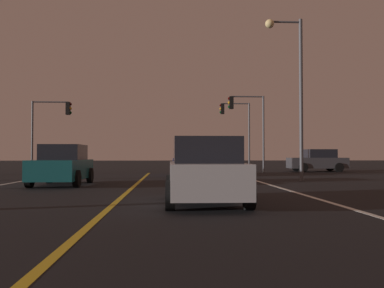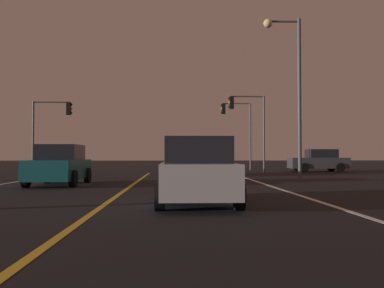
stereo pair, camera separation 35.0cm
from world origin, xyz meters
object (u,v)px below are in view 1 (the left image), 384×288
Objects in this scene: traffic_light_far_right at (236,121)px; car_ahead_far at (187,162)px; traffic_light_near_right at (247,116)px; street_lamp_right_far at (293,78)px; car_lead_same_lane at (205,172)px; car_crossing_side at (318,161)px; car_oncoming at (63,165)px; traffic_light_near_left at (52,120)px.

car_ahead_far is at bearing 64.39° from traffic_light_far_right.
traffic_light_near_right is 5.50m from traffic_light_far_right.
traffic_light_far_right is at bearing -88.49° from street_lamp_right_far.
car_ahead_far is 0.75× the size of traffic_light_far_right.
car_lead_same_lane is 25.57m from traffic_light_far_right.
traffic_light_near_right is (4.49, 3.94, 3.27)m from car_ahead_far.
car_crossing_side is 0.77× the size of traffic_light_near_right.
car_crossing_side is 7.78m from traffic_light_far_right.
street_lamp_right_far is (5.13, 9.46, 4.21)m from car_lead_same_lane.
car_lead_same_lane is 20.23m from traffic_light_near_right.
car_ahead_far is 11.00m from traffic_light_far_right.
car_ahead_far is (-10.19, -5.32, 0.00)m from car_crossing_side.
car_crossing_side is at bearing 143.93° from traffic_light_far_right.
car_oncoming is 0.77× the size of traffic_light_near_right.
traffic_light_far_right is at bearing -36.07° from car_crossing_side.
car_ahead_far is 1.00× the size of car_lead_same_lane.
traffic_light_near_right is at bearing 0.00° from traffic_light_near_left.
car_crossing_side is 13.17m from street_lamp_right_far.
traffic_light_near_right is at bearing 13.56° from car_crossing_side.
car_oncoming is 0.85× the size of traffic_light_near_left.
car_crossing_side is 0.54× the size of street_lamp_right_far.
car_oncoming is (-15.78, -13.69, 0.00)m from car_crossing_side.
street_lamp_right_far is (14.38, -9.94, 1.26)m from traffic_light_near_left.
car_ahead_far is at bearing 146.27° from car_oncoming.
car_oncoming is 16.24m from traffic_light_near_right.
car_oncoming is 20.76m from traffic_light_far_right.
car_oncoming is at bearing 40.94° from car_crossing_side.
car_crossing_side is 1.00× the size of car_oncoming.
street_lamp_right_far is at bearing -34.67° from traffic_light_near_left.
car_ahead_far and car_oncoming have the same top height.
car_lead_same_lane is at bearing 76.43° from traffic_light_near_right.
traffic_light_near_left is 0.64× the size of street_lamp_right_far.
car_crossing_side is at bearing -62.44° from car_ahead_far.
traffic_light_near_right is (10.08, 12.31, 3.27)m from car_oncoming.
traffic_light_far_right reaches higher than car_crossing_side.
traffic_light_near_left is 0.89× the size of traffic_light_far_right.
car_oncoming is 13.23m from traffic_light_near_left.
car_ahead_far is 1.00× the size of car_oncoming.
car_ahead_far is at bearing 27.56° from car_crossing_side.
car_oncoming is 1.00× the size of car_lead_same_lane.
traffic_light_far_right is at bearing 150.41° from car_oncoming.
car_lead_same_lane is (-10.39, -20.78, 0.00)m from car_crossing_side.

